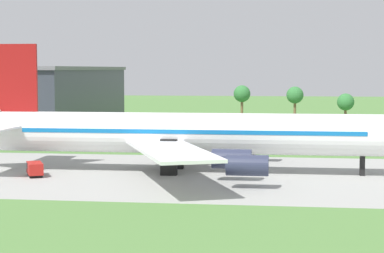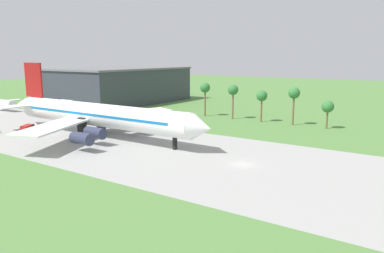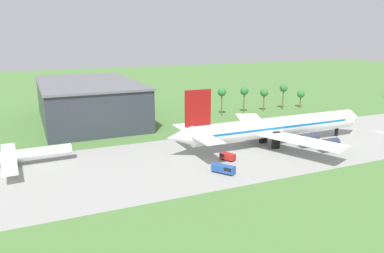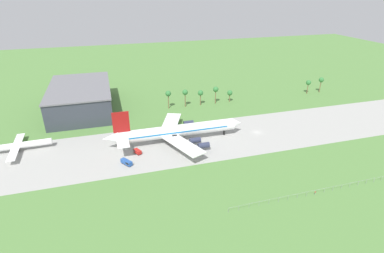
{
  "view_description": "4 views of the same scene",
  "coord_description": "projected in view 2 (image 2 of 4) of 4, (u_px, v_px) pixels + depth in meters",
  "views": [
    {
      "loc": [
        -29.93,
        -100.33,
        15.53
      ],
      "look_at": [
        -43.56,
        2.4,
        6.93
      ],
      "focal_mm": 65.0,
      "sensor_mm": 36.0,
      "label": 1
    },
    {
      "loc": [
        31.7,
        -65.33,
        21.3
      ],
      "look_at": [
        -13.73,
        2.4,
        5.93
      ],
      "focal_mm": 35.0,
      "sensor_mm": 36.0,
      "label": 2
    },
    {
      "loc": [
        -115.38,
        -91.4,
        34.58
      ],
      "look_at": [
        -73.39,
        2.4,
        8.99
      ],
      "focal_mm": 35.0,
      "sensor_mm": 36.0,
      "label": 3
    },
    {
      "loc": [
        -75.62,
        -130.72,
        72.58
      ],
      "look_at": [
        -35.69,
        5.0,
        6.0
      ],
      "focal_mm": 28.0,
      "sensor_mm": 36.0,
      "label": 4
    }
  ],
  "objects": [
    {
      "name": "baggage_tug",
      "position": [
        28.0,
        128.0,
        106.69
      ],
      "size": [
        3.69,
        4.71,
        2.03
      ],
      "color": "black",
      "rests_on": "ground_plane"
    },
    {
      "name": "taxiway_strip",
      "position": [
        242.0,
        165.0,
        74.61
      ],
      "size": [
        320.0,
        44.0,
        0.02
      ],
      "color": "#9E9E99",
      "rests_on": "ground_plane"
    },
    {
      "name": "jet_airliner",
      "position": [
        96.0,
        115.0,
        100.03
      ],
      "size": [
        72.19,
        52.34,
        19.37
      ],
      "color": "white",
      "rests_on": "ground_plane"
    },
    {
      "name": "ground_plane",
      "position": [
        242.0,
        165.0,
        74.61
      ],
      "size": [
        600.0,
        600.0,
        0.0
      ],
      "primitive_type": "plane",
      "color": "#517F3D"
    },
    {
      "name": "terminal_building",
      "position": [
        122.0,
        85.0,
        174.01
      ],
      "size": [
        36.72,
        61.2,
        16.09
      ],
      "color": "#333842",
      "rests_on": "ground_plane"
    },
    {
      "name": "palm_tree_row",
      "position": [
        343.0,
        100.0,
        107.95
      ],
      "size": [
        119.34,
        3.6,
        12.06
      ],
      "color": "brown",
      "rests_on": "ground_plane"
    }
  ]
}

